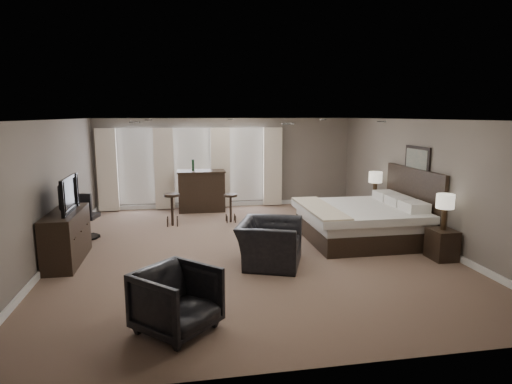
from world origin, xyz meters
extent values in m
cube|color=brown|center=(0.00, 0.00, 0.00)|extent=(7.60, 8.60, 0.04)
cube|color=silver|center=(0.00, 0.00, 2.60)|extent=(7.60, 8.60, 0.04)
cube|color=slate|center=(0.00, 4.25, 1.30)|extent=(7.50, 0.04, 2.60)
cube|color=slate|center=(0.00, -4.25, 1.30)|extent=(7.50, 0.04, 2.60)
cube|color=slate|center=(-3.75, 0.00, 1.30)|extent=(0.04, 8.50, 2.60)
cube|color=slate|center=(3.75, 0.00, 1.30)|extent=(0.04, 8.50, 2.60)
cube|color=silver|center=(-2.60, 4.19, 1.25)|extent=(1.15, 0.04, 2.05)
cube|color=silver|center=(-1.00, 4.19, 1.25)|extent=(1.15, 0.04, 2.05)
cube|color=silver|center=(0.60, 4.19, 1.25)|extent=(1.15, 0.04, 2.05)
cube|color=beige|center=(-3.35, 4.07, 1.18)|extent=(0.55, 0.12, 2.30)
cube|color=beige|center=(-1.80, 4.07, 1.18)|extent=(0.55, 0.12, 2.30)
cube|color=beige|center=(-0.20, 4.07, 1.18)|extent=(0.55, 0.12, 2.30)
cube|color=beige|center=(1.35, 4.07, 1.18)|extent=(0.55, 0.12, 2.30)
cube|color=silver|center=(2.58, 0.20, 0.77)|extent=(2.43, 2.32, 1.55)
cube|color=black|center=(3.47, -1.25, 0.29)|extent=(0.43, 0.52, 0.57)
cube|color=black|center=(3.47, 1.65, 0.30)|extent=(0.45, 0.55, 0.60)
cube|color=beige|center=(3.47, -1.25, 0.91)|extent=(0.33, 0.33, 0.68)
cube|color=beige|center=(3.47, 1.65, 0.94)|extent=(0.33, 0.33, 0.69)
cube|color=slate|center=(3.70, 0.20, 1.75)|extent=(0.04, 0.96, 0.56)
cube|color=black|center=(-3.45, -0.16, 0.47)|extent=(0.53, 1.63, 0.95)
imported|color=black|center=(-3.45, -0.16, 1.02)|extent=(0.65, 1.12, 0.15)
imported|color=black|center=(0.21, -0.95, 0.54)|extent=(1.18, 1.43, 1.07)
imported|color=black|center=(-1.44, -3.16, 0.45)|extent=(1.19, 1.19, 0.90)
cube|color=black|center=(-0.78, 3.71, 0.58)|extent=(1.34, 0.69, 1.16)
cube|color=black|center=(-1.58, 2.18, 0.40)|extent=(0.47, 0.47, 0.80)
cube|color=black|center=(-0.12, 2.28, 0.36)|extent=(0.37, 0.37, 0.72)
cube|color=black|center=(-3.42, 1.38, 0.52)|extent=(0.63, 0.63, 1.05)
camera|label=1|loc=(-1.34, -8.26, 2.69)|focal=30.00mm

